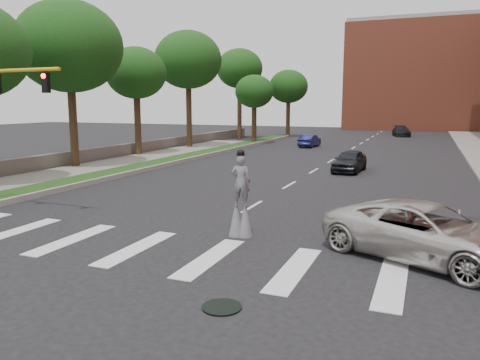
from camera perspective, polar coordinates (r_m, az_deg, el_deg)
ground_plane at (r=13.84m, az=-10.34°, el=-9.95°), size 160.00×160.00×0.00m
grass_median at (r=36.40m, az=-8.96°, el=2.26°), size 2.00×60.00×0.25m
median_curb at (r=35.88m, az=-7.51°, el=2.21°), size 0.20×60.00×0.28m
sidewalk_left at (r=30.43m, az=-23.58°, el=0.14°), size 4.00×60.00×0.18m
stone_wall at (r=41.04m, az=-14.16°, el=3.47°), size 0.50×56.00×1.10m
manhole at (r=10.86m, az=-2.24°, el=-15.23°), size 0.90×0.90×0.04m
building_backdrop at (r=89.13m, az=21.64°, el=11.56°), size 26.00×14.00×18.00m
stilt_performer at (r=15.97m, az=0.09°, el=-2.69°), size 0.83×0.58×3.01m
suv_crossing at (r=14.71m, az=21.77°, el=-5.95°), size 6.55×5.02×1.65m
car_near at (r=32.19m, az=13.21°, el=2.30°), size 2.02×4.41×1.47m
car_mid at (r=49.83m, az=8.49°, el=4.75°), size 1.64×4.03×1.30m
car_far at (r=69.17m, az=19.06°, el=5.66°), size 2.96×5.27×1.44m
tree_2 at (r=35.02m, az=-20.14°, el=14.98°), size 7.29×7.29×11.45m
tree_3 at (r=41.44m, az=-12.57°, el=12.54°), size 5.12×5.12×9.25m
tree_4 at (r=47.84m, az=-6.35°, el=14.31°), size 6.66×6.66×11.61m
tree_5 at (r=60.23m, az=-0.06°, el=13.38°), size 5.80×5.80×11.33m
tree_6 at (r=53.33m, az=1.75°, el=10.67°), size 4.34×4.34×7.71m
tree_7 at (r=64.27m, az=5.93°, el=11.23°), size 5.20×5.20×8.99m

